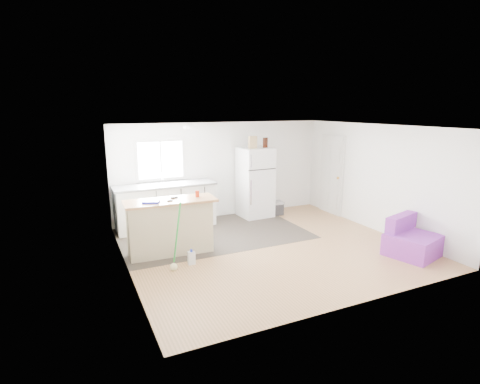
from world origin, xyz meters
name	(u,v)px	position (x,y,z in m)	size (l,w,h in m)	color
room	(270,189)	(0.00, 0.00, 1.20)	(5.51, 5.01, 2.41)	olive
vinyl_zone	(213,233)	(-0.73, 1.25, 0.00)	(4.05, 2.50, 0.00)	#342D27
window	(161,160)	(-1.55, 2.49, 1.55)	(1.18, 0.06, 0.98)	white
interior_door	(332,175)	(2.72, 1.55, 1.02)	(0.11, 0.92, 2.10)	white
ceiling_fixture	(191,127)	(-1.20, 1.20, 2.36)	(0.30, 0.30, 0.07)	white
kitchen_cabinets	(166,206)	(-1.56, 2.14, 0.53)	(2.33, 0.75, 1.33)	white
peninsula	(170,226)	(-1.87, 0.55, 0.53)	(1.74, 0.73, 1.05)	tan
refrigerator	(255,182)	(0.76, 2.12, 0.88)	(0.82, 0.78, 1.77)	white
cooler	(274,208)	(1.25, 1.99, 0.18)	(0.48, 0.35, 0.36)	#2F2E31
purple_seat	(411,241)	(2.26, -1.47, 0.26)	(1.07, 1.04, 0.72)	purple
cleaner_jug	(191,258)	(-1.68, -0.15, 0.12)	(0.13, 0.09, 0.28)	silver
mop	(175,257)	(-2.00, -0.23, 0.23)	(0.24, 0.34, 1.22)	green
red_cup	(197,194)	(-1.30, 0.57, 1.11)	(0.08, 0.08, 0.12)	red
blue_tray	(151,202)	(-2.21, 0.49, 1.07)	(0.30, 0.22, 0.04)	#1315B8
tool_a	(174,197)	(-1.74, 0.64, 1.07)	(0.14, 0.05, 0.03)	black
tool_b	(170,201)	(-1.88, 0.44, 1.07)	(0.10, 0.04, 0.03)	black
cardboard_box	(253,142)	(0.64, 2.03, 1.92)	(0.20, 0.10, 0.30)	tan
bottle_left	(264,143)	(0.98, 2.06, 1.89)	(0.07, 0.07, 0.25)	#351409
bottle_right	(266,142)	(1.05, 2.08, 1.89)	(0.07, 0.07, 0.25)	#351409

